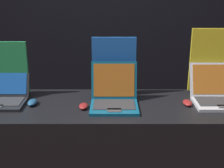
% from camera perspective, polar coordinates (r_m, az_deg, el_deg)
% --- Properties ---
extents(wall_back, '(8.00, 0.05, 2.80)m').
position_cam_1_polar(wall_back, '(3.40, 0.05, 13.48)').
color(wall_back, black).
rests_on(wall_back, ground_plane).
extents(display_counter, '(2.02, 0.63, 0.87)m').
position_cam_1_polar(display_counter, '(2.38, 0.06, -13.48)').
color(display_counter, black).
rests_on(display_counter, ground_plane).
extents(laptop_front, '(0.36, 0.35, 0.24)m').
position_cam_1_polar(laptop_front, '(2.34, -19.52, -1.74)').
color(laptop_front, black).
rests_on(laptop_front, display_counter).
extents(mouse_front, '(0.06, 0.11, 0.04)m').
position_cam_1_polar(mouse_front, '(2.24, -14.29, -3.27)').
color(mouse_front, navy).
rests_on(mouse_front, display_counter).
extents(promo_stand_front, '(0.34, 0.07, 0.41)m').
position_cam_1_polar(promo_stand_front, '(2.42, -18.90, 2.35)').
color(promo_stand_front, black).
rests_on(promo_stand_front, display_counter).
extents(laptop_middle, '(0.32, 0.33, 0.28)m').
position_cam_1_polar(laptop_middle, '(2.15, 0.46, -2.25)').
color(laptop_middle, '#0F5170').
rests_on(laptop_middle, display_counter).
extents(mouse_middle, '(0.06, 0.10, 0.03)m').
position_cam_1_polar(mouse_middle, '(2.12, -5.16, -4.05)').
color(mouse_middle, maroon).
rests_on(mouse_middle, display_counter).
extents(promo_stand_middle, '(0.32, 0.07, 0.44)m').
position_cam_1_polar(promo_stand_middle, '(2.30, 0.43, 2.94)').
color(promo_stand_middle, black).
rests_on(promo_stand_middle, display_counter).
extents(laptop_back, '(0.38, 0.35, 0.25)m').
position_cam_1_polar(laptop_back, '(2.34, 19.14, -1.74)').
color(laptop_back, '#B7B7BC').
rests_on(laptop_back, display_counter).
extents(mouse_back, '(0.06, 0.11, 0.03)m').
position_cam_1_polar(mouse_back, '(2.23, 13.70, -3.35)').
color(mouse_back, maroon).
rests_on(mouse_back, display_counter).
extents(promo_stand_back, '(0.37, 0.07, 0.50)m').
position_cam_1_polar(promo_stand_back, '(2.45, 18.25, 3.66)').
color(promo_stand_back, black).
rests_on(promo_stand_back, display_counter).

